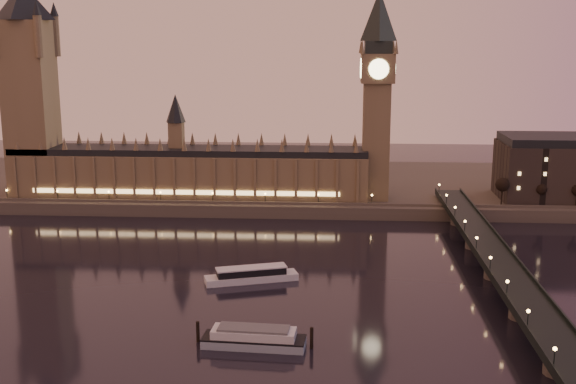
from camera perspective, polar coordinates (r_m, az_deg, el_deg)
name	(u,v)px	position (r m, az deg, el deg)	size (l,w,h in m)	color
ground	(237,291)	(253.24, -4.04, -7.81)	(700.00, 700.00, 0.00)	black
far_embankment	(327,186)	(409.33, 3.13, 0.48)	(560.00, 130.00, 6.00)	#423D35
palace_of_westminster	(189,166)	(369.65, -7.83, 2.05)	(180.00, 26.62, 52.00)	brown
victoria_tower	(29,78)	(388.23, -19.80, 8.49)	(31.68, 31.68, 118.00)	brown
big_ben	(377,83)	(357.98, 7.07, 8.56)	(17.68, 17.68, 104.00)	brown
westminster_bridge	(506,281)	(256.35, 16.84, -6.77)	(13.20, 260.00, 15.30)	black
bare_tree_0	(506,188)	(362.03, 16.86, 0.28)	(5.76, 5.76, 11.71)	black
bare_tree_1	(540,189)	(366.09, 19.30, 0.25)	(5.76, 5.76, 11.71)	black
bare_tree_2	(574,189)	(370.80, 21.68, 0.21)	(5.76, 5.76, 11.71)	black
cruise_boat_a	(251,275)	(261.80, -2.91, -6.56)	(34.01, 16.97, 5.34)	silver
moored_barge	(254,338)	(209.69, -2.72, -11.44)	(33.97, 10.24, 6.24)	#879AAC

